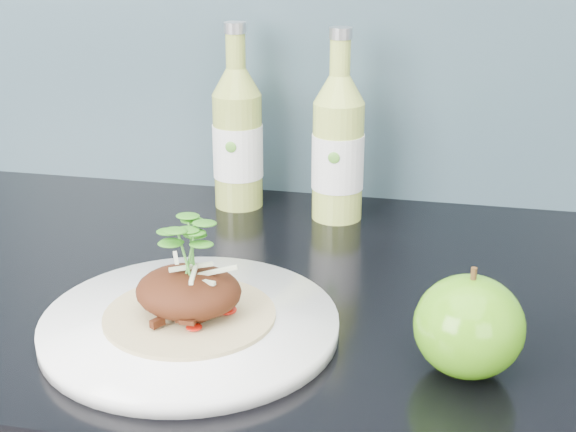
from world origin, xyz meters
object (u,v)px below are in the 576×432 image
cider_bottle_left (238,139)px  dinner_plate (190,324)px  green_apple (469,326)px  cider_bottle_right (338,149)px

cider_bottle_left → dinner_plate: bearing=-89.2°
dinner_plate → cider_bottle_left: (-0.05, 0.34, 0.08)m
dinner_plate → green_apple: bearing=-3.6°
dinner_plate → cider_bottle_left: bearing=98.0°
cider_bottle_right → dinner_plate: bearing=-83.3°
cider_bottle_left → green_apple: bearing=-57.4°
dinner_plate → cider_bottle_left: 0.36m
green_apple → cider_bottle_left: (-0.30, 0.36, 0.05)m
green_apple → cider_bottle_right: size_ratio=0.50×
dinner_plate → cider_bottle_right: (0.09, 0.32, 0.08)m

